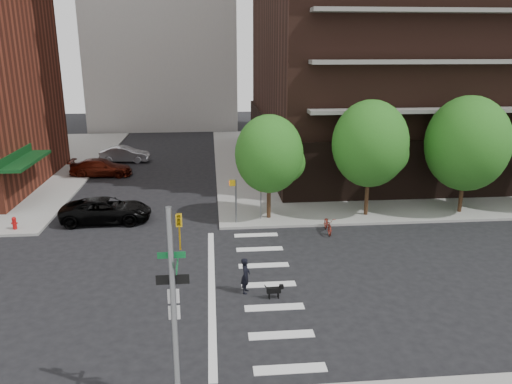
% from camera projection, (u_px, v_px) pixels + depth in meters
% --- Properties ---
extents(ground, '(120.00, 120.00, 0.00)m').
position_uv_depth(ground, '(200.00, 288.00, 21.66)').
color(ground, black).
rests_on(ground, ground).
extents(sidewalk_ne, '(39.00, 33.00, 0.15)m').
position_uv_depth(sidewalk_ne, '(427.00, 159.00, 45.91)').
color(sidewalk_ne, gray).
rests_on(sidewalk_ne, ground).
extents(crosswalk, '(3.85, 13.00, 0.01)m').
position_uv_depth(crosswalk, '(251.00, 285.00, 21.86)').
color(crosswalk, silver).
rests_on(crosswalk, ground).
extents(tree_a, '(4.00, 4.00, 5.90)m').
position_uv_depth(tree_a, '(269.00, 154.00, 29.00)').
color(tree_a, '#301E11').
rests_on(tree_a, sidewalk_ne).
extents(tree_b, '(4.50, 4.50, 6.65)m').
position_uv_depth(tree_b, '(370.00, 144.00, 29.39)').
color(tree_b, '#301E11').
rests_on(tree_b, sidewalk_ne).
extents(tree_c, '(5.00, 5.00, 6.80)m').
position_uv_depth(tree_c, '(467.00, 144.00, 29.95)').
color(tree_c, '#301E11').
rests_on(tree_c, sidewalk_ne).
extents(traffic_signal, '(0.90, 0.75, 6.00)m').
position_uv_depth(traffic_signal, '(176.00, 326.00, 13.70)').
color(traffic_signal, slate).
rests_on(traffic_signal, sidewalk_s).
extents(pedestrian_signal, '(2.18, 0.67, 2.60)m').
position_uv_depth(pedestrian_signal, '(241.00, 194.00, 28.91)').
color(pedestrian_signal, slate).
rests_on(pedestrian_signal, sidewalk_ne).
extents(fire_hydrant, '(0.24, 0.24, 0.73)m').
position_uv_depth(fire_hydrant, '(14.00, 222.00, 28.03)').
color(fire_hydrant, '#A50C0C').
rests_on(fire_hydrant, sidewalk_nw).
extents(parked_car_black, '(2.50, 5.27, 1.45)m').
position_uv_depth(parked_car_black, '(106.00, 210.00, 29.55)').
color(parked_car_black, black).
rests_on(parked_car_black, ground).
extents(parked_car_maroon, '(2.08, 4.88, 1.40)m').
position_uv_depth(parked_car_maroon, '(101.00, 168.00, 39.98)').
color(parked_car_maroon, '#461109').
rests_on(parked_car_maroon, ground).
extents(parked_car_silver, '(1.74, 4.40, 1.43)m').
position_uv_depth(parked_car_silver, '(125.00, 154.00, 44.84)').
color(parked_car_silver, '#9FA1A8').
rests_on(parked_car_silver, ground).
extents(scooter, '(0.70, 1.82, 0.94)m').
position_uv_depth(scooter, '(328.00, 224.00, 27.97)').
color(scooter, maroon).
rests_on(scooter, ground).
extents(dog_walker, '(0.65, 0.51, 1.56)m').
position_uv_depth(dog_walker, '(246.00, 276.00, 21.04)').
color(dog_walker, black).
rests_on(dog_walker, ground).
extents(dog, '(0.70, 0.22, 0.59)m').
position_uv_depth(dog, '(275.00, 290.00, 20.66)').
color(dog, black).
rests_on(dog, ground).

